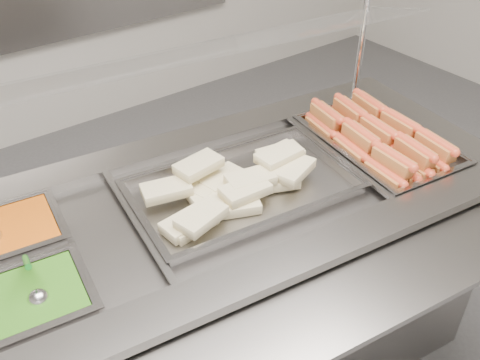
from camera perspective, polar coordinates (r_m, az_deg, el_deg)
steam_counter at (r=1.86m, az=-1.28°, el=-11.50°), size 1.84×1.00×0.84m
tray_rail at (r=1.31m, az=8.71°, el=-13.74°), size 1.70×0.56×0.05m
sneeze_guard at (r=1.56m, az=-5.31°, el=12.93°), size 1.56×0.47×0.41m
pan_hotdogs at (r=1.89m, az=14.38°, el=3.25°), size 0.38×0.55×0.09m
pan_wraps at (r=1.61m, az=0.29°, el=-1.22°), size 0.68×0.45×0.07m
pan_beans at (r=1.59m, az=-23.56°, el=-5.96°), size 0.31×0.26×0.09m
pan_peas at (r=1.39m, az=-21.63°, el=-12.65°), size 0.31×0.26×0.09m
hotdogs_in_buns at (r=1.85m, az=14.20°, el=4.39°), size 0.31×0.51×0.11m
tortilla_wraps at (r=1.57m, az=-0.84°, el=-0.70°), size 0.55×0.28×0.09m
serving_spoon at (r=1.35m, az=-20.87°, el=-11.13°), size 0.05×0.17×0.13m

